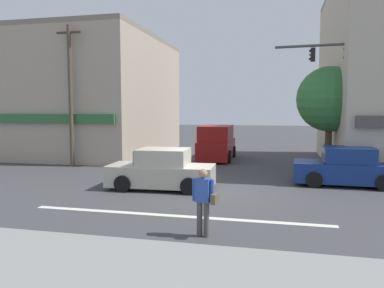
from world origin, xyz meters
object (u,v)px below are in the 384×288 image
at_px(sedan_crossing_rightbound, 162,171).
at_px(pedestrian_foreground_with_bag, 204,198).
at_px(utility_pole_far_right, 375,87).
at_px(street_tree, 330,99).
at_px(traffic_light_mast, 364,85).
at_px(van_approaching_near, 217,143).
at_px(sedan_parked_curbside, 346,168).
at_px(utility_pole_near_left, 71,94).

relative_size(sedan_crossing_rightbound, pedestrian_foreground_with_bag, 2.50).
bearing_deg(utility_pole_far_right, pedestrian_foreground_with_bag, -116.07).
bearing_deg(street_tree, traffic_light_mast, -52.15).
bearing_deg(street_tree, van_approaching_near, 149.93).
bearing_deg(utility_pole_far_right, street_tree, -127.03).
distance_m(street_tree, sedan_parked_curbside, 4.22).
bearing_deg(sedan_crossing_rightbound, pedestrian_foreground_with_bag, -62.00).
bearing_deg(sedan_crossing_rightbound, sedan_parked_curbside, 18.30).
distance_m(street_tree, pedestrian_foreground_with_bag, 11.57).
height_order(utility_pole_near_left, van_approaching_near, utility_pole_near_left).
distance_m(traffic_light_mast, van_approaching_near, 9.43).
distance_m(utility_pole_far_right, sedan_crossing_rightbound, 13.87).
distance_m(sedan_parked_curbside, sedan_crossing_rightbound, 7.53).
xyz_separation_m(utility_pole_near_left, sedan_parked_curbside, (13.66, -2.08, -3.22)).
distance_m(street_tree, sedan_crossing_rightbound, 9.17).
distance_m(street_tree, utility_pole_far_right, 4.84).
xyz_separation_m(sedan_parked_curbside, pedestrian_foreground_with_bag, (-4.47, -7.41, 0.24)).
bearing_deg(sedan_crossing_rightbound, utility_pole_near_left, 145.70).
bearing_deg(traffic_light_mast, street_tree, 127.85).
height_order(street_tree, sedan_parked_curbside, street_tree).
xyz_separation_m(utility_pole_near_left, utility_pole_far_right, (16.19, 4.81, 0.41)).
height_order(utility_pole_far_right, sedan_parked_curbside, utility_pole_far_right).
xyz_separation_m(utility_pole_near_left, traffic_light_mast, (14.50, -0.54, 0.25)).
distance_m(traffic_light_mast, pedestrian_foreground_with_bag, 10.89).
height_order(traffic_light_mast, sedan_crossing_rightbound, traffic_light_mast).
distance_m(utility_pole_near_left, traffic_light_mast, 14.52).
relative_size(van_approaching_near, pedestrian_foreground_with_bag, 2.77).
xyz_separation_m(van_approaching_near, sedan_crossing_rightbound, (-0.70, -8.97, -0.29)).
xyz_separation_m(traffic_light_mast, van_approaching_near, (-7.29, 5.07, -3.17)).
bearing_deg(utility_pole_near_left, pedestrian_foreground_with_bag, -45.90).
xyz_separation_m(street_tree, sedan_crossing_rightbound, (-6.80, -5.44, -2.87)).
xyz_separation_m(traffic_light_mast, sedan_crossing_rightbound, (-7.99, -3.90, -3.46)).
distance_m(utility_pole_far_right, van_approaching_near, 9.58).
height_order(street_tree, pedestrian_foreground_with_bag, street_tree).
height_order(utility_pole_near_left, sedan_crossing_rightbound, utility_pole_near_left).
height_order(utility_pole_far_right, pedestrian_foreground_with_bag, utility_pole_far_right).
bearing_deg(sedan_parked_curbside, traffic_light_mast, 61.21).
distance_m(street_tree, utility_pole_near_left, 13.35).
height_order(street_tree, traffic_light_mast, traffic_light_mast).
bearing_deg(traffic_light_mast, van_approaching_near, 145.21).
bearing_deg(pedestrian_foreground_with_bag, sedan_crossing_rightbound, 118.00).
xyz_separation_m(utility_pole_far_right, pedestrian_foreground_with_bag, (-7.00, -14.30, -3.39)).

